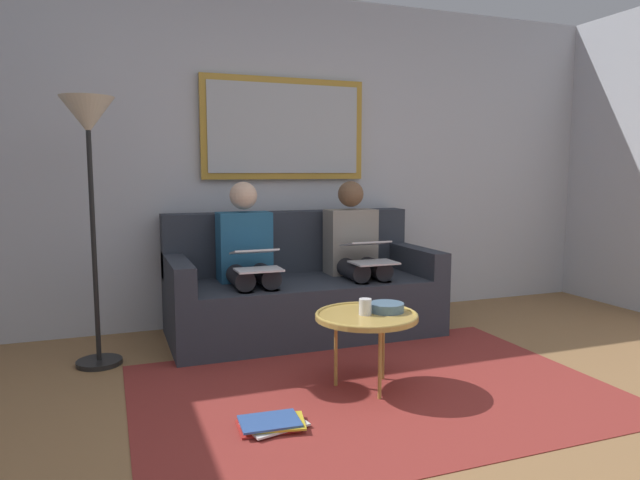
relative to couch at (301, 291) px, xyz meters
name	(u,v)px	position (x,y,z in m)	size (l,w,h in m)	color
ground_plane	(462,475)	(0.00, 2.12, -0.36)	(6.00, 5.20, 0.10)	olive
wall_rear	(281,161)	(0.00, -0.48, 0.99)	(6.00, 0.12, 2.60)	#B7BCC6
area_rug	(374,390)	(0.00, 1.27, -0.31)	(2.60, 1.80, 0.01)	maroon
couch	(301,291)	(0.00, 0.00, 0.00)	(1.97, 0.90, 0.90)	#2D333D
framed_mirror	(284,129)	(0.00, -0.39, 1.24)	(1.33, 0.05, 0.80)	#B7892D
coffee_table	(366,317)	(0.02, 1.22, 0.10)	(0.57, 0.57, 0.43)	tan
cup	(365,307)	(0.03, 1.22, 0.16)	(0.07, 0.07, 0.09)	silver
bowl	(387,307)	(-0.11, 1.20, 0.14)	(0.20, 0.20, 0.05)	slate
person_left	(356,251)	(-0.42, 0.07, 0.30)	(0.38, 0.58, 1.14)	gray
laptop_silver	(369,252)	(-0.42, 0.31, 0.32)	(0.32, 0.37, 0.15)	silver
person_right	(248,257)	(0.42, 0.07, 0.30)	(0.38, 0.58, 1.14)	#235B84
laptop_white	(256,259)	(0.42, 0.32, 0.31)	(0.30, 0.33, 0.14)	white
magazine_stack	(272,423)	(0.66, 1.52, -0.29)	(0.34, 0.26, 0.04)	red
standing_lamp	(89,145)	(1.44, 0.27, 1.06)	(0.32, 0.32, 1.66)	black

